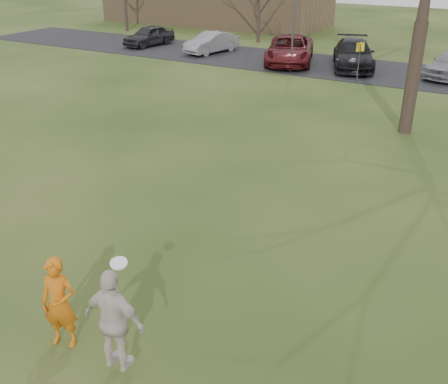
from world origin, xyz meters
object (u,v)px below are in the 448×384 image
Objects in this scene: player_defender at (59,303)px; car_3 at (353,54)px; car_1 at (211,42)px; catching_play at (115,321)px; building at (216,0)px; car_2 at (290,50)px; car_0 at (149,36)px.

player_defender is 0.33× the size of car_3.
player_defender is 28.14m from car_1.
building is (-20.50, 38.56, 0.76)m from catching_play.
car_2 is at bearing -45.89° from building.
car_2 reaches higher than car_1.
catching_play reaches higher than player_defender.
car_3 is at bearing 13.53° from car_1.
car_1 is (-11.92, 25.49, -0.20)m from player_defender.
building is (-16.79, 12.83, 1.10)m from car_3.
catching_play reaches higher than car_2.
building reaches higher than car_3.
car_0 is 14.88m from car_3.
car_3 reaches higher than car_1.
player_defender is 0.82× the size of catching_play.
car_3 is at bearing -9.24° from car_2.
player_defender is 0.09× the size of building.
car_2 is 26.22m from catching_play.
car_0 is at bearing 160.08° from car_3.
building is at bearing 107.69° from car_0.
building is at bearing 122.79° from car_3.
player_defender is at bearing 174.78° from catching_play.
player_defender is 25.70m from car_3.
car_2 is 0.28× the size of building.
car_3 is at bearing 76.34° from player_defender.
building is (-19.08, 38.43, 1.02)m from player_defender.
car_0 reaches higher than car_1.
car_2 is (-6.06, 25.00, -0.07)m from player_defender.
car_0 is at bearing 158.38° from car_2.
car_1 is at bearing 160.85° from car_3.
car_0 is 1.81× the size of catching_play.
player_defender reaches higher than car_2.
building is at bearing 97.63° from player_defender.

